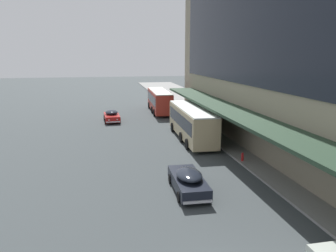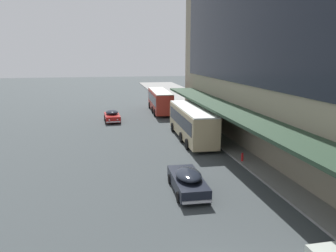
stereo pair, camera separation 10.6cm
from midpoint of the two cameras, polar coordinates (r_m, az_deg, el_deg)
name	(u,v)px [view 1 (the left image)]	position (r m, az deg, el deg)	size (l,w,h in m)	color
transit_bus_kerbside_front	(191,121)	(33.24, 4.01, 0.80)	(2.88, 11.21, 3.29)	tan
transit_bus_kerbside_rear	(159,100)	(49.32, -1.56, 4.59)	(2.93, 10.92, 3.24)	#AE2D22
sedan_oncoming_rear	(188,181)	(20.99, 3.40, -9.46)	(2.01, 4.96, 1.48)	black
sedan_second_near	(112,116)	(43.05, -9.84, 1.75)	(2.12, 4.47, 1.46)	#AC1816
fire_hydrant	(242,157)	(27.03, 12.73, -5.25)	(0.20, 0.40, 0.70)	red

